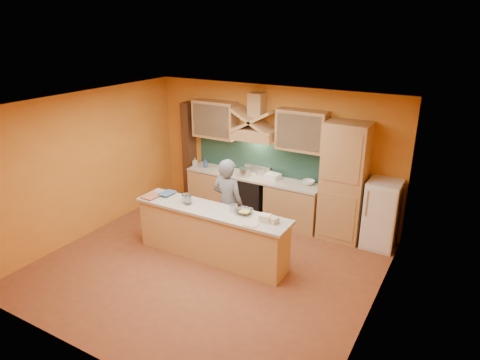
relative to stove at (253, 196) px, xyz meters
The scene contains 36 objects.
floor 2.27m from the stove, 82.23° to the right, with size 5.50×5.00×0.01m, color brown.
ceiling 3.23m from the stove, 82.23° to the right, with size 5.50×5.00×0.01m, color white.
wall_back 1.04m from the stove, 45.00° to the left, with size 5.50×0.02×2.80m, color orange.
wall_front 4.80m from the stove, 86.35° to the right, with size 5.50×0.02×2.80m, color orange.
wall_left 3.43m from the stove, 138.08° to the right, with size 0.02×5.00×2.80m, color orange.
wall_right 3.88m from the stove, 35.80° to the right, with size 0.02×5.00×2.80m, color orange.
base_cabinet_left 0.95m from the stove, behind, with size 1.10×0.60×0.86m, color tan.
base_cabinet_right 0.95m from the stove, ahead, with size 1.10×0.60×0.86m, color tan.
counter_top 0.45m from the stove, behind, with size 3.00×0.62×0.04m, color beige.
stove is the anchor object (origin of this frame).
backsplash 0.85m from the stove, 90.00° to the left, with size 3.00×0.03×0.70m, color #18362E.
range_hood 1.37m from the stove, 90.00° to the left, with size 0.92×0.50×0.24m, color tan.
hood_chimney 1.96m from the stove, 90.00° to the left, with size 0.30×0.30×0.50m, color tan.
upper_cabinet_left 1.85m from the stove, behind, with size 1.00×0.35×0.80m, color tan.
upper_cabinet_right 1.85m from the stove, ahead, with size 1.00×0.35×0.80m, color tan.
pantry_column 2.07m from the stove, ahead, with size 0.80×0.60×2.30m, color tan.
fridge 2.71m from the stove, ahead, with size 0.58×0.60×1.30m, color white.
trim_column_left 1.89m from the stove, behind, with size 0.20×0.30×2.30m, color #472816.
island_body 1.91m from the stove, 83.99° to the right, with size 2.80×0.55×0.88m, color #DFB472.
island_top 1.97m from the stove, 83.99° to the right, with size 2.90×0.62×0.05m, color beige.
person 1.50m from the stove, 80.10° to the right, with size 0.63×0.41×1.73m, color slate.
pot_large 0.56m from the stove, 156.32° to the right, with size 0.24×0.24×0.17m, color #AEAEB5.
pot_small 0.56m from the stove, 57.99° to the left, with size 0.21×0.21×0.16m, color silver.
soap_bottle_a 1.56m from the stove, behind, with size 0.08×0.09×0.19m, color beige.
soap_bottle_b 1.32m from the stove, behind, with size 0.08×0.08×0.22m, color #334B8D.
bowl_back 1.31m from the stove, ahead, with size 0.26×0.26×0.08m, color white.
dish_rack 0.68m from the stove, 10.22° to the left, with size 0.29×0.23×0.10m, color white.
book_lower 2.37m from the stove, 120.68° to the right, with size 0.26×0.35×0.03m, color #BC6443.
book_upper 2.09m from the stove, 119.00° to the right, with size 0.22×0.30×0.02m, color #426691.
jar_large 2.01m from the stove, 100.54° to the right, with size 0.14×0.14×0.16m, color silver.
jar_small 2.02m from the stove, 97.96° to the right, with size 0.12×0.12×0.15m, color silver.
kitchen_scale 1.95m from the stove, 71.89° to the right, with size 0.12×0.12×0.10m, color silver.
mixing_bowl 2.01m from the stove, 66.12° to the right, with size 0.29×0.29×0.07m, color silver.
cloth 2.42m from the stove, 62.43° to the right, with size 0.22×0.16×0.01m, color #C5AEA2.
grocery_bag_a 2.30m from the stove, 56.67° to the right, with size 0.18×0.15×0.12m, color beige.
grocery_bag_b 2.36m from the stove, 53.65° to the right, with size 0.17×0.13×0.10m, color beige.
Camera 1 is at (3.69, -5.31, 4.01)m, focal length 32.00 mm.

